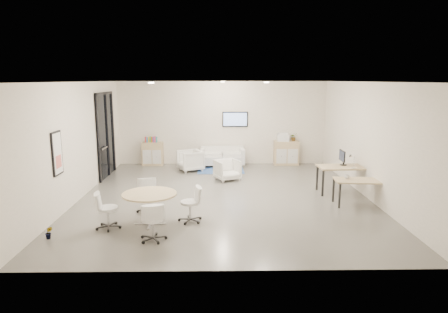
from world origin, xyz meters
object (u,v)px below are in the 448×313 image
object	(u,v)px
desk_rear	(345,169)
sideboard_left	(153,154)
armchair_right	(227,169)
round_table	(149,197)
sideboard_right	(286,153)
desk_front	(360,182)
armchair_left	(190,159)
loveseat	(222,157)

from	to	relation	value
desk_rear	sideboard_left	bearing A→B (deg)	144.43
armchair_right	round_table	size ratio (longest dim) A/B	0.60
sideboard_right	desk_front	xyz separation A→B (m)	(1.07, -5.08, 0.14)
armchair_right	desk_rear	world-z (taller)	desk_rear
armchair_right	desk_front	world-z (taller)	armchair_right
sideboard_left	armchair_left	size ratio (longest dim) A/B	1.08
desk_rear	round_table	distance (m)	5.80
sideboard_left	armchair_right	size ratio (longest dim) A/B	1.20
desk_rear	loveseat	bearing A→B (deg)	129.92
armchair_left	sideboard_left	bearing A→B (deg)	-146.43
sideboard_left	round_table	distance (m)	6.57
sideboard_left	desk_rear	size ratio (longest dim) A/B	0.57
sideboard_right	desk_front	world-z (taller)	sideboard_right
desk_front	round_table	size ratio (longest dim) A/B	1.10
armchair_left	armchair_right	size ratio (longest dim) A/B	1.11
armchair_right	desk_front	size ratio (longest dim) A/B	0.55
sideboard_right	loveseat	size ratio (longest dim) A/B	0.55
desk_rear	round_table	world-z (taller)	desk_rear
sideboard_left	round_table	xyz separation A→B (m)	(0.96, -6.50, 0.22)
sideboard_right	loveseat	bearing A→B (deg)	-176.13
sideboard_left	round_table	world-z (taller)	sideboard_left
armchair_right	desk_rear	distance (m)	3.73
sideboard_left	desk_rear	bearing A→B (deg)	-32.70
armchair_right	desk_front	distance (m)	4.37
armchair_left	sideboard_right	bearing A→B (deg)	81.82
sideboard_right	round_table	size ratio (longest dim) A/B	0.76
loveseat	desk_front	distance (m)	6.07
loveseat	armchair_left	bearing A→B (deg)	-147.74
sideboard_right	desk_rear	distance (m)	4.09
loveseat	armchair_right	world-z (taller)	armchair_right
armchair_left	armchair_right	distance (m)	1.91
sideboard_left	desk_front	bearing A→B (deg)	-39.31
armchair_left	desk_front	world-z (taller)	armchair_left
desk_front	loveseat	bearing A→B (deg)	130.91
armchair_left	desk_front	xyz separation A→B (m)	(4.72, -4.11, 0.20)
sideboard_right	armchair_right	bearing A→B (deg)	-134.73
desk_front	round_table	bearing A→B (deg)	-160.11
armchair_left	desk_rear	world-z (taller)	armchair_left
loveseat	round_table	xyz separation A→B (m)	(-1.72, -6.31, 0.32)
desk_rear	armchair_right	bearing A→B (deg)	151.80
sideboard_left	desk_front	world-z (taller)	sideboard_left
loveseat	armchair_left	xyz separation A→B (m)	(-1.17, -0.81, 0.07)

